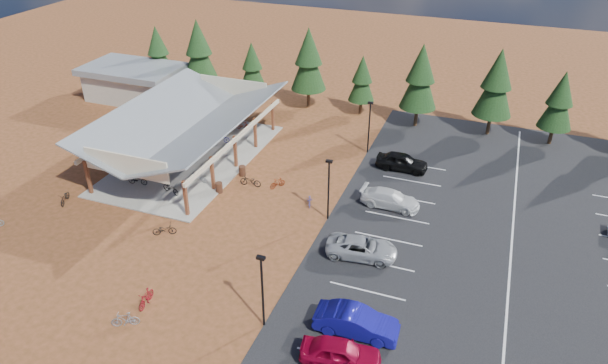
# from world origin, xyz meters

# --- Properties ---
(ground) EXTENTS (140.00, 140.00, 0.00)m
(ground) POSITION_xyz_m (0.00, 0.00, 0.00)
(ground) COLOR #563316
(ground) RESTS_ON ground
(asphalt_lot) EXTENTS (27.00, 44.00, 0.04)m
(asphalt_lot) POSITION_xyz_m (18.50, 3.00, 0.02)
(asphalt_lot) COLOR black
(asphalt_lot) RESTS_ON ground
(concrete_pad) EXTENTS (10.60, 18.60, 0.10)m
(concrete_pad) POSITION_xyz_m (-10.00, 7.00, 0.05)
(concrete_pad) COLOR gray
(concrete_pad) RESTS_ON ground
(bike_pavilion) EXTENTS (11.65, 19.40, 4.97)m
(bike_pavilion) POSITION_xyz_m (-10.00, 7.00, 3.82)
(bike_pavilion) COLOR maroon
(bike_pavilion) RESTS_ON concrete_pad
(outbuilding) EXTENTS (11.00, 7.00, 3.90)m
(outbuilding) POSITION_xyz_m (-24.00, 18.00, 2.03)
(outbuilding) COLOR #ADA593
(outbuilding) RESTS_ON ground
(lamp_post_0) EXTENTS (0.50, 0.25, 5.14)m
(lamp_post_0) POSITION_xyz_m (5.00, -10.00, 2.98)
(lamp_post_0) COLOR black
(lamp_post_0) RESTS_ON ground
(lamp_post_1) EXTENTS (0.50, 0.25, 5.14)m
(lamp_post_1) POSITION_xyz_m (5.00, 2.00, 2.98)
(lamp_post_1) COLOR black
(lamp_post_1) RESTS_ON ground
(lamp_post_2) EXTENTS (0.50, 0.25, 5.14)m
(lamp_post_2) POSITION_xyz_m (5.00, 14.00, 2.98)
(lamp_post_2) COLOR black
(lamp_post_2) RESTS_ON ground
(trash_bin_0) EXTENTS (0.60, 0.60, 0.90)m
(trash_bin_0) POSITION_xyz_m (-4.75, 2.57, 0.45)
(trash_bin_0) COLOR #422417
(trash_bin_0) RESTS_ON ground
(trash_bin_1) EXTENTS (0.60, 0.60, 0.90)m
(trash_bin_1) POSITION_xyz_m (-4.21, 5.83, 0.45)
(trash_bin_1) COLOR #422417
(trash_bin_1) RESTS_ON ground
(pine_0) EXTENTS (3.26, 3.26, 7.60)m
(pine_0) POSITION_xyz_m (-23.03, 22.03, 4.64)
(pine_0) COLOR #382314
(pine_0) RESTS_ON ground
(pine_1) EXTENTS (3.87, 3.87, 9.01)m
(pine_1) POSITION_xyz_m (-17.10, 21.50, 5.51)
(pine_1) COLOR #382314
(pine_1) RESTS_ON ground
(pine_2) EXTENTS (2.94, 2.94, 6.85)m
(pine_2) POSITION_xyz_m (-10.80, 22.23, 4.18)
(pine_2) COLOR #382314
(pine_2) RESTS_ON ground
(pine_3) EXTENTS (3.87, 3.87, 9.00)m
(pine_3) POSITION_xyz_m (-4.16, 22.61, 5.50)
(pine_3) COLOR #382314
(pine_3) RESTS_ON ground
(pine_4) EXTENTS (2.82, 2.82, 6.57)m
(pine_4) POSITION_xyz_m (1.85, 22.83, 4.01)
(pine_4) COLOR #382314
(pine_4) RESTS_ON ground
(pine_5) EXTENTS (3.76, 3.76, 8.75)m
(pine_5) POSITION_xyz_m (8.12, 21.74, 5.34)
(pine_5) COLOR #382314
(pine_5) RESTS_ON ground
(pine_6) EXTENTS (3.81, 3.81, 8.88)m
(pine_6) POSITION_xyz_m (15.39, 22.30, 5.42)
(pine_6) COLOR #382314
(pine_6) RESTS_ON ground
(pine_7) EXTENTS (3.18, 3.18, 7.40)m
(pine_7) POSITION_xyz_m (21.27, 22.13, 4.51)
(pine_7) COLOR #382314
(pine_7) RESTS_ON ground
(bike_0) EXTENTS (1.79, 0.86, 0.90)m
(bike_0) POSITION_xyz_m (-11.78, 1.13, 0.55)
(bike_0) COLOR black
(bike_0) RESTS_ON concrete_pad
(bike_1) EXTENTS (1.76, 0.85, 1.02)m
(bike_1) POSITION_xyz_m (-11.29, 3.70, 0.61)
(bike_1) COLOR gray
(bike_1) RESTS_ON concrete_pad
(bike_2) EXTENTS (1.67, 0.79, 0.84)m
(bike_2) POSITION_xyz_m (-11.46, 7.40, 0.52)
(bike_2) COLOR #1F3AA0
(bike_2) RESTS_ON concrete_pad
(bike_3) EXTENTS (1.55, 0.72, 0.90)m
(bike_3) POSITION_xyz_m (-11.59, 14.28, 0.55)
(bike_3) COLOR maroon
(bike_3) RESTS_ON concrete_pad
(bike_4) EXTENTS (1.94, 1.14, 0.96)m
(bike_4) POSITION_xyz_m (-8.33, 0.88, 0.58)
(bike_4) COLOR black
(bike_4) RESTS_ON concrete_pad
(bike_5) EXTENTS (1.79, 0.85, 1.04)m
(bike_5) POSITION_xyz_m (-7.15, 3.42, 0.62)
(bike_5) COLOR #969A9F
(bike_5) RESTS_ON concrete_pad
(bike_6) EXTENTS (1.86, 0.99, 0.93)m
(bike_6) POSITION_xyz_m (-9.01, 10.85, 0.56)
(bike_6) COLOR #191792
(bike_6) RESTS_ON concrete_pad
(bike_7) EXTENTS (1.71, 0.49, 1.03)m
(bike_7) POSITION_xyz_m (-8.31, 14.30, 0.61)
(bike_7) COLOR maroon
(bike_7) RESTS_ON concrete_pad
(bike_8) EXTENTS (1.25, 1.88, 0.93)m
(bike_8) POSITION_xyz_m (-15.67, -3.23, 0.47)
(bike_8) COLOR black
(bike_8) RESTS_ON ground
(bike_11) EXTENTS (0.68, 1.79, 1.05)m
(bike_11) POSITION_xyz_m (-2.56, -10.95, 0.53)
(bike_11) COLOR maroon
(bike_11) RESTS_ON ground
(bike_12) EXTENTS (1.83, 1.35, 0.92)m
(bike_12) POSITION_xyz_m (-5.64, -4.22, 0.46)
(bike_12) COLOR black
(bike_12) RESTS_ON ground
(bike_13) EXTENTS (1.69, 1.22, 1.00)m
(bike_13) POSITION_xyz_m (-2.65, -12.94, 0.50)
(bike_13) COLOR gray
(bike_13) RESTS_ON ground
(bike_14) EXTENTS (1.00, 1.62, 0.81)m
(bike_14) POSITION_xyz_m (3.00, 3.43, 0.40)
(bike_14) COLOR navy
(bike_14) RESTS_ON ground
(bike_15) EXTENTS (1.16, 1.49, 0.90)m
(bike_15) POSITION_xyz_m (-0.48, 4.98, 0.45)
(bike_15) COLOR maroon
(bike_15) RESTS_ON ground
(bike_16) EXTENTS (1.93, 0.75, 1.00)m
(bike_16) POSITION_xyz_m (-2.74, 4.41, 0.50)
(bike_16) COLOR black
(bike_16) RESTS_ON ground
(car_0) EXTENTS (4.66, 2.46, 1.51)m
(car_0) POSITION_xyz_m (10.09, -11.14, 0.79)
(car_0) COLOR maroon
(car_0) RESTS_ON asphalt_lot
(car_1) EXTENTS (5.00, 1.94, 1.62)m
(car_1) POSITION_xyz_m (10.29, -8.68, 0.85)
(car_1) COLOR navy
(car_1) RESTS_ON asphalt_lot
(car_2) EXTENTS (5.19, 2.86, 1.38)m
(car_2) POSITION_xyz_m (8.67, -1.59, 0.73)
(car_2) COLOR #9EA0A5
(car_2) RESTS_ON asphalt_lot
(car_3) EXTENTS (4.80, 2.14, 1.37)m
(car_3) POSITION_xyz_m (9.10, 5.39, 0.73)
(car_3) COLOR silver
(car_3) RESTS_ON asphalt_lot
(car_4) EXTENTS (4.59, 1.88, 1.56)m
(car_4) POSITION_xyz_m (8.72, 11.78, 0.82)
(car_4) COLOR black
(car_4) RESTS_ON asphalt_lot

